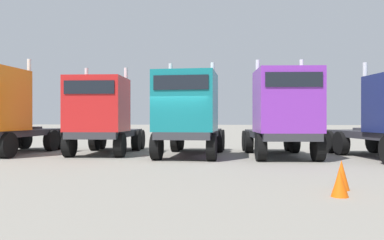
{
  "coord_description": "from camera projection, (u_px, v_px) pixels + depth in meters",
  "views": [
    {
      "loc": [
        2.52,
        -14.67,
        1.62
      ],
      "look_at": [
        0.22,
        2.32,
        1.6
      ],
      "focal_mm": 35.12,
      "sensor_mm": 36.0,
      "label": 1
    }
  ],
  "objects": [
    {
      "name": "traffic_cone_near",
      "position": [
        341.0,
        175.0,
        8.61
      ],
      "size": [
        0.36,
        0.36,
        0.68
      ],
      "primitive_type": "cone",
      "color": "#F2590C",
      "rests_on": "ground"
    },
    {
      "name": "semi_truck_orange",
      "position": [
        0.0,
        111.0,
        16.87
      ],
      "size": [
        2.56,
        6.05,
        4.45
      ],
      "rotation": [
        0.0,
        0.0,
        -1.57
      ],
      "color": "#333338",
      "rests_on": "ground"
    },
    {
      "name": "ground",
      "position": [
        179.0,
        160.0,
        14.88
      ],
      "size": [
        200.0,
        200.0,
        0.0
      ],
      "primitive_type": "plane",
      "color": "gray"
    },
    {
      "name": "semi_truck_red",
      "position": [
        102.0,
        115.0,
        17.12
      ],
      "size": [
        2.99,
        5.98,
        4.07
      ],
      "rotation": [
        0.0,
        0.0,
        -1.49
      ],
      "color": "#333338",
      "rests_on": "ground"
    },
    {
      "name": "semi_truck_teal",
      "position": [
        189.0,
        114.0,
        16.0
      ],
      "size": [
        2.62,
        6.37,
        4.14
      ],
      "rotation": [
        0.0,
        0.0,
        -1.58
      ],
      "color": "#333338",
      "rests_on": "ground"
    },
    {
      "name": "semi_truck_purple",
      "position": [
        283.0,
        113.0,
        15.61
      ],
      "size": [
        3.17,
        6.3,
        4.22
      ],
      "rotation": [
        0.0,
        0.0,
        -1.46
      ],
      "color": "#333338",
      "rests_on": "ground"
    },
    {
      "name": "traffic_cone_mid",
      "position": [
        340.0,
        183.0,
        7.84
      ],
      "size": [
        0.36,
        0.36,
        0.59
      ],
      "primitive_type": "cone",
      "color": "#F2590C",
      "rests_on": "ground"
    }
  ]
}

